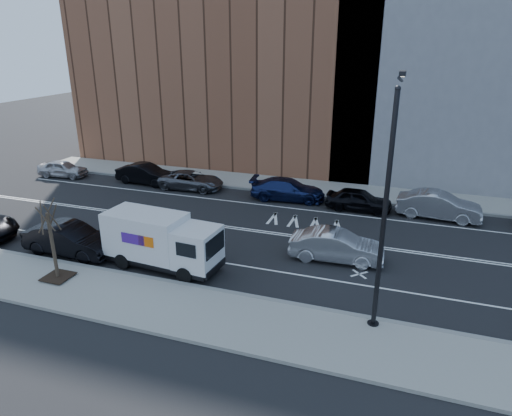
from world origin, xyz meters
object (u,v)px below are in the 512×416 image
Objects in this scene: far_parked_a at (63,169)px; driving_sedan at (336,246)px; far_parked_b at (146,174)px; fedex_van at (161,240)px.

driving_sedan is (23.19, -7.62, 0.10)m from far_parked_a.
driving_sedan is at bearing -115.14° from far_parked_a.
far_parked_b is at bearing 59.77° from driving_sedan.
fedex_van reaches higher than far_parked_a.
far_parked_a is 0.85× the size of far_parked_b.
driving_sedan is (15.89, -8.15, 0.01)m from far_parked_b.
far_parked_b is 17.86m from driving_sedan.
fedex_van is 14.11m from far_parked_b.
far_parked_a is at bearing 98.05° from far_parked_b.
far_parked_a is at bearing 148.71° from fedex_van.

